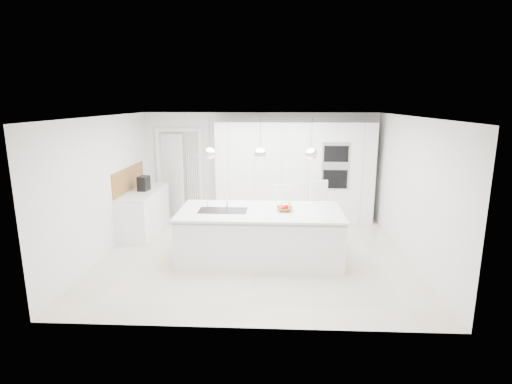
{
  "coord_description": "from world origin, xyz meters",
  "views": [
    {
      "loc": [
        0.34,
        -6.95,
        2.76
      ],
      "look_at": [
        0.0,
        0.3,
        1.1
      ],
      "focal_mm": 28.0,
      "sensor_mm": 36.0,
      "label": 1
    }
  ],
  "objects_px": {
    "island_base": "(260,237)",
    "bar_stool_right": "(319,213)",
    "fruit_bowl": "(285,209)",
    "espresso_machine": "(144,183)",
    "bar_stool_left": "(281,214)"
  },
  "relations": [
    {
      "from": "bar_stool_left",
      "to": "espresso_machine",
      "type": "bearing_deg",
      "value": 155.74
    },
    {
      "from": "fruit_bowl",
      "to": "bar_stool_left",
      "type": "height_order",
      "value": "bar_stool_left"
    },
    {
      "from": "bar_stool_right",
      "to": "espresso_machine",
      "type": "bearing_deg",
      "value": 147.96
    },
    {
      "from": "fruit_bowl",
      "to": "bar_stool_left",
      "type": "relative_size",
      "value": 0.25
    },
    {
      "from": "fruit_bowl",
      "to": "bar_stool_right",
      "type": "bearing_deg",
      "value": 53.82
    },
    {
      "from": "island_base",
      "to": "bar_stool_right",
      "type": "xyz_separation_m",
      "value": [
        1.13,
        0.99,
        0.17
      ]
    },
    {
      "from": "bar_stool_left",
      "to": "bar_stool_right",
      "type": "height_order",
      "value": "bar_stool_right"
    },
    {
      "from": "island_base",
      "to": "fruit_bowl",
      "type": "height_order",
      "value": "fruit_bowl"
    },
    {
      "from": "espresso_machine",
      "to": "bar_stool_right",
      "type": "bearing_deg",
      "value": -2.55
    },
    {
      "from": "espresso_machine",
      "to": "bar_stool_right",
      "type": "height_order",
      "value": "same"
    },
    {
      "from": "island_base",
      "to": "fruit_bowl",
      "type": "distance_m",
      "value": 0.66
    },
    {
      "from": "bar_stool_left",
      "to": "bar_stool_right",
      "type": "relative_size",
      "value": 0.94
    },
    {
      "from": "bar_stool_right",
      "to": "bar_stool_left",
      "type": "bearing_deg",
      "value": 158.92
    },
    {
      "from": "bar_stool_right",
      "to": "fruit_bowl",
      "type": "bearing_deg",
      "value": -150.07
    },
    {
      "from": "fruit_bowl",
      "to": "bar_stool_left",
      "type": "distance_m",
      "value": 1.0
    }
  ]
}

